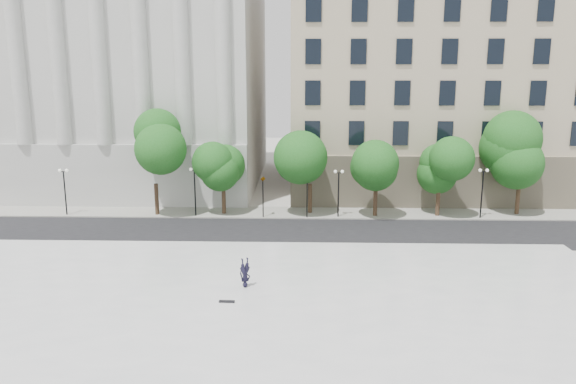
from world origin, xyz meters
The scene contains 12 objects.
ground centered at (0.00, 0.00, 0.00)m, with size 160.00×160.00×0.00m, color #B0AEA6.
plaza centered at (0.00, 3.00, 0.23)m, with size 44.00×22.00×0.45m, color silver.
street centered at (0.00, 18.00, 0.01)m, with size 60.00×8.00×0.02m, color black.
far_sidewalk centered at (0.00, 24.00, 0.06)m, with size 60.00×4.00×0.12m, color #98968C.
building_west centered at (-17.00, 38.57, 12.89)m, with size 31.50×27.65×25.60m.
building_east centered at (20.00, 38.91, 11.14)m, with size 36.00×26.15×23.00m.
traffic_light_west centered at (-0.30, 22.30, 3.73)m, with size 0.59×1.84×4.23m.
traffic_light_east centered at (3.53, 22.30, 3.75)m, with size 0.92×1.89×4.25m.
person_lying centered at (-0.13, 5.40, 0.69)m, with size 0.64×0.42×1.75m, color black.
skateboard centered at (-0.92, 3.19, 0.49)m, with size 0.85×0.22×0.09m, color black.
street_trees centered at (7.00, 23.52, 5.27)m, with size 36.44×5.39×7.93m.
lamp_posts centered at (0.29, 22.60, 3.00)m, with size 37.42×0.28×4.45m.
Camera 1 is at (3.22, -25.19, 12.94)m, focal length 35.00 mm.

